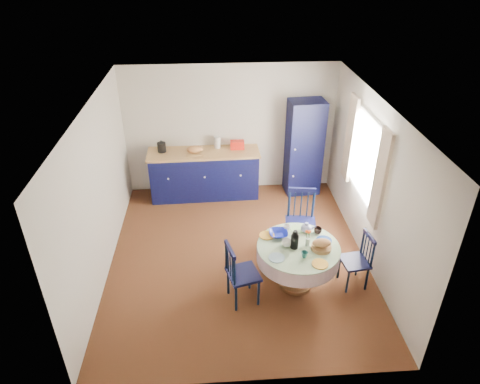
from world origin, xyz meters
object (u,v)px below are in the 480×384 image
object	(u,v)px
chair_right	(357,260)
mug_a	(287,243)
dining_table	(299,253)
mug_b	(304,255)
kitchen_counter	(204,173)
cobalt_bowl	(278,234)
chair_left	(240,273)
mug_d	(287,228)
chair_far	(301,221)
pantry_cabinet	(304,148)
mug_c	(318,231)

from	to	relation	value
chair_right	mug_a	world-z (taller)	chair_right
dining_table	chair_right	size ratio (longest dim) A/B	1.35
chair_right	mug_b	bearing A→B (deg)	-84.14
kitchen_counter	dining_table	bearing A→B (deg)	-65.00
cobalt_bowl	chair_left	bearing A→B (deg)	-138.45
chair_left	dining_table	bearing A→B (deg)	-88.51
chair_right	mug_d	size ratio (longest dim) A/B	8.58
chair_far	mug_b	distance (m)	1.11
cobalt_bowl	dining_table	bearing A→B (deg)	-46.51
chair_far	mug_d	distance (m)	0.60
chair_left	mug_a	distance (m)	0.77
dining_table	mug_a	world-z (taller)	dining_table
kitchen_counter	mug_b	world-z (taller)	kitchen_counter
pantry_cabinet	mug_c	bearing A→B (deg)	-101.15
mug_a	cobalt_bowl	bearing A→B (deg)	107.43
dining_table	cobalt_bowl	size ratio (longest dim) A/B	4.28
dining_table	chair_far	size ratio (longest dim) A/B	1.10
mug_b	cobalt_bowl	world-z (taller)	mug_b
cobalt_bowl	pantry_cabinet	bearing A→B (deg)	70.91
mug_a	mug_d	size ratio (longest dim) A/B	1.33
chair_far	mug_a	bearing A→B (deg)	-106.65
kitchen_counter	chair_left	bearing A→B (deg)	-81.96
chair_left	mug_a	bearing A→B (deg)	-82.78
kitchen_counter	cobalt_bowl	bearing A→B (deg)	-67.34
chair_far	mug_c	xyz separation A→B (m)	(0.13, -0.55, 0.21)
chair_right	mug_a	bearing A→B (deg)	-100.98
mug_b	mug_c	distance (m)	0.61
chair_left	pantry_cabinet	bearing A→B (deg)	-41.07
mug_b	kitchen_counter	bearing A→B (deg)	115.03
dining_table	kitchen_counter	bearing A→B (deg)	116.54
chair_far	chair_right	distance (m)	1.10
mug_a	kitchen_counter	bearing A→B (deg)	113.60
kitchen_counter	chair_far	xyz separation A→B (m)	(1.53, -1.82, 0.05)
chair_far	mug_d	xyz separation A→B (m)	(-0.31, -0.46, 0.21)
chair_left	cobalt_bowl	world-z (taller)	chair_left
chair_right	kitchen_counter	bearing A→B (deg)	-148.87
mug_b	dining_table	bearing A→B (deg)	95.80
pantry_cabinet	chair_right	distance (m)	2.80
kitchen_counter	mug_b	bearing A→B (deg)	-66.51
dining_table	mug_c	bearing A→B (deg)	41.44
pantry_cabinet	chair_left	xyz separation A→B (m)	(-1.43, -2.96, -0.45)
pantry_cabinet	chair_far	xyz separation A→B (m)	(-0.40, -1.86, -0.40)
pantry_cabinet	mug_b	distance (m)	3.00
dining_table	mug_b	bearing A→B (deg)	-84.20
mug_d	cobalt_bowl	world-z (taller)	mug_d
cobalt_bowl	chair_right	bearing A→B (deg)	-15.26
pantry_cabinet	chair_far	distance (m)	1.95
chair_far	chair_right	size ratio (longest dim) A/B	1.23
dining_table	mug_a	size ratio (longest dim) A/B	8.70
chair_right	cobalt_bowl	xyz separation A→B (m)	(-1.11, 0.30, 0.30)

